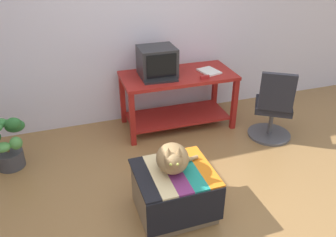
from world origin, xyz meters
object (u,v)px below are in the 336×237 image
object	(u,v)px
cat	(173,158)
potted_plant	(8,145)
book	(209,71)
office_chair	(273,110)
tv_monitor	(157,62)
ottoman_with_blanket	(174,192)
desk	(178,91)
stapler	(205,77)
keyboard	(161,80)

from	to	relation	value
cat	potted_plant	xyz separation A→B (m)	(-1.42, 1.19, -0.31)
book	office_chair	xyz separation A→B (m)	(0.57, -0.61, -0.33)
tv_monitor	ottoman_with_blanket	bearing A→B (deg)	-100.86
ottoman_with_blanket	cat	bearing A→B (deg)	122.95
desk	office_chair	world-z (taller)	office_chair
book	potted_plant	bearing A→B (deg)	172.74
ottoman_with_blanket	stapler	bearing A→B (deg)	56.55
potted_plant	office_chair	size ratio (longest dim) A/B	0.64
tv_monitor	potted_plant	bearing A→B (deg)	-168.90
desk	office_chair	xyz separation A→B (m)	(0.96, -0.66, -0.10)
tv_monitor	office_chair	size ratio (longest dim) A/B	0.49
ottoman_with_blanket	desk	bearing A→B (deg)	68.92
tv_monitor	book	distance (m)	0.67
ottoman_with_blanket	cat	distance (m)	0.35
keyboard	cat	distance (m)	1.36
desk	book	xyz separation A→B (m)	(0.39, -0.06, 0.23)
book	cat	size ratio (longest dim) A/B	0.60
book	stapler	distance (m)	0.23
ottoman_with_blanket	cat	size ratio (longest dim) A/B	1.50
book	stapler	xyz separation A→B (m)	(-0.14, -0.18, 0.01)
desk	potted_plant	xyz separation A→B (m)	(-2.00, -0.27, -0.22)
tv_monitor	ottoman_with_blanket	xyz separation A→B (m)	(-0.32, -1.52, -0.65)
book	ottoman_with_blanket	xyz separation A→B (m)	(-0.96, -1.42, -0.50)
ottoman_with_blanket	stapler	world-z (taller)	stapler
book	office_chair	distance (m)	0.90
ottoman_with_blanket	potted_plant	bearing A→B (deg)	139.75
book	desk	bearing A→B (deg)	159.41
potted_plant	book	bearing A→B (deg)	5.04
book	tv_monitor	bearing A→B (deg)	158.75
cat	stapler	xyz separation A→B (m)	(0.83, 1.22, 0.15)
cat	stapler	distance (m)	1.48
ottoman_with_blanket	office_chair	world-z (taller)	office_chair
desk	stapler	distance (m)	0.42
keyboard	potted_plant	world-z (taller)	keyboard
desk	ottoman_with_blanket	world-z (taller)	desk
tv_monitor	potted_plant	xyz separation A→B (m)	(-1.75, -0.31, -0.62)
office_chair	desk	bearing A→B (deg)	-1.72
ottoman_with_blanket	cat	xyz separation A→B (m)	(-0.01, 0.02, 0.35)
desk	book	distance (m)	0.46
potted_plant	keyboard	bearing A→B (deg)	4.05
cat	office_chair	bearing A→B (deg)	42.41
desk	cat	distance (m)	1.57
office_chair	potted_plant	bearing A→B (deg)	25.31
potted_plant	stapler	xyz separation A→B (m)	(2.24, 0.03, 0.47)
stapler	potted_plant	bearing A→B (deg)	96.70
book	potted_plant	distance (m)	2.44
tv_monitor	book	world-z (taller)	tv_monitor
desk	book	size ratio (longest dim) A/B	5.24
keyboard	potted_plant	bearing A→B (deg)	-172.04
cat	ottoman_with_blanket	bearing A→B (deg)	-41.94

